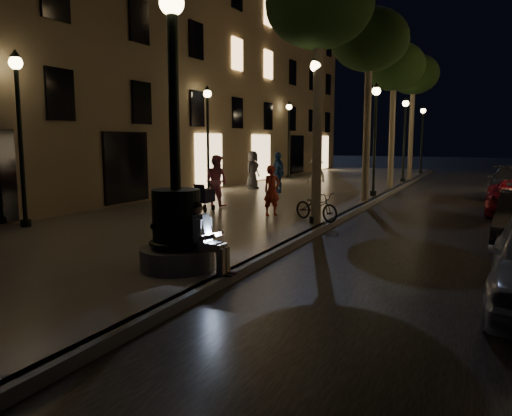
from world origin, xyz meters
The scene contains 25 objects.
ground centered at (0.00, 15.00, 0.00)m, with size 120.00×120.00×0.00m, color black.
cobble_lane centered at (3.00, 15.00, 0.01)m, with size 6.00×45.00×0.02m, color black.
promenade centered at (-4.00, 15.00, 0.10)m, with size 8.00×45.00×0.20m, color slate.
curb_strip centered at (0.00, 15.00, 0.10)m, with size 0.25×45.00×0.20m, color #59595B.
building_left centered at (-12.00, 18.00, 7.50)m, with size 8.00×36.00×15.00m, color #78664B.
fountain_lamppost centered at (-1.00, 2.00, 1.21)m, with size 1.40×1.40×5.21m.
seated_man_laptop centered at (-0.39, 2.00, 0.89)m, with size 0.93×0.32×1.30m.
tree_near centered at (-0.25, 8.00, 6.24)m, with size 3.00×3.00×7.30m.
tree_second centered at (-0.20, 14.00, 6.33)m, with size 3.00×3.00×7.40m.
tree_third centered at (-0.30, 20.00, 6.14)m, with size 3.00×3.00×7.20m.
tree_far centered at (-0.22, 26.00, 6.43)m, with size 3.00×3.00×7.50m.
lamp_curb_a centered at (-0.30, 8.00, 3.24)m, with size 0.36×0.36×4.81m.
lamp_curb_b centered at (-0.30, 16.00, 3.24)m, with size 0.36×0.36×4.81m.
lamp_curb_c centered at (-0.30, 24.00, 3.24)m, with size 0.36×0.36×4.81m.
lamp_curb_d centered at (-0.30, 32.00, 3.24)m, with size 0.36×0.36×4.81m.
lamp_left_a centered at (-7.40, 4.00, 3.24)m, with size 0.36×0.36×4.81m.
lamp_left_b centered at (-7.40, 14.00, 3.24)m, with size 0.36×0.36×4.81m.
lamp_left_c centered at (-7.40, 24.00, 3.24)m, with size 0.36×0.36×4.81m.
stroller centered at (-4.45, 8.75, 0.72)m, with size 0.45×1.02×1.04m.
pedestrian_red centered at (-2.01, 8.84, 1.00)m, with size 0.59×0.38×1.61m, color #B43424.
pedestrian_pink centered at (-4.74, 10.07, 1.13)m, with size 0.91×0.71×1.87m, color pink.
pedestrian_white centered at (-2.60, 15.11, 1.02)m, with size 1.06×0.61×1.65m, color silver.
pedestrian_blue centered at (-4.54, 15.40, 1.12)m, with size 1.08×0.45×1.85m, color #275392.
pedestrian_dark centered at (-6.35, 16.49, 1.13)m, with size 0.91×0.59×1.86m, color #36363B.
bicycle centered at (-0.40, 8.49, 0.62)m, with size 0.56×1.62×0.85m, color black.
Camera 1 is at (4.25, -5.69, 2.62)m, focal length 35.00 mm.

